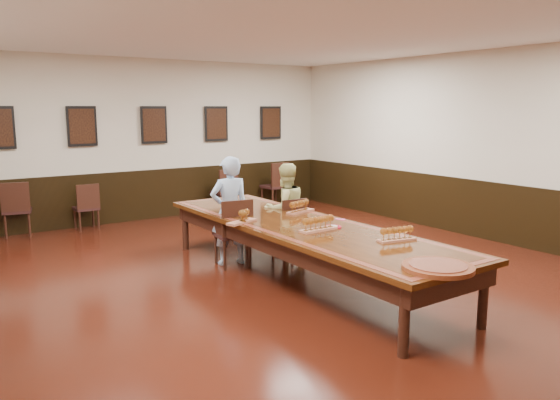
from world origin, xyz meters
TOP-DOWN VIEW (x-y plane):
  - floor at (0.00, 0.00)m, footprint 8.00×10.00m
  - ceiling at (0.00, 0.00)m, footprint 8.00×10.00m
  - wall_back at (0.00, 5.01)m, footprint 8.00×0.02m
  - wall_right at (4.01, 0.00)m, footprint 0.02×10.00m
  - chair_man at (-0.41, 1.10)m, footprint 0.53×0.57m
  - chair_woman at (0.56, 1.09)m, footprint 0.46×0.50m
  - spare_chair_a at (-2.62, 4.84)m, footprint 0.56×0.59m
  - spare_chair_b at (-1.48, 4.68)m, footprint 0.41×0.45m
  - spare_chair_c at (1.40, 4.65)m, footprint 0.46×0.50m
  - spare_chair_d at (2.67, 4.61)m, footprint 0.52×0.56m
  - person_man at (-0.39, 1.21)m, footprint 0.62×0.46m
  - person_woman at (0.57, 1.19)m, footprint 0.75×0.61m
  - pink_phone at (0.60, -0.06)m, footprint 0.12×0.14m
  - wainscoting at (0.00, 0.00)m, footprint 8.00×10.00m
  - conference_table at (0.00, 0.00)m, footprint 1.40×5.00m
  - posters at (0.00, 4.94)m, footprint 6.14×0.04m
  - flight_a at (-0.58, 0.51)m, footprint 0.48×0.27m
  - flight_b at (0.46, 0.65)m, footprint 0.50×0.27m
  - flight_c at (-0.07, -0.43)m, footprint 0.50×0.16m
  - flight_d at (0.34, -1.33)m, footprint 0.47×0.23m
  - red_plate_grp at (0.20, -0.39)m, footprint 0.22×0.22m
  - carved_platter at (-0.16, -2.32)m, footprint 0.76×0.76m

SIDE VIEW (x-z plane):
  - floor at x=0.00m, z-range -0.02..0.00m
  - spare_chair_b at x=-1.48m, z-range 0.00..0.87m
  - chair_woman at x=0.56m, z-range 0.00..0.90m
  - spare_chair_c at x=1.40m, z-range 0.00..0.96m
  - spare_chair_a at x=-2.62m, z-range 0.00..0.98m
  - chair_man at x=-0.41m, z-range 0.00..0.98m
  - wainscoting at x=0.00m, z-range 0.00..1.00m
  - spare_chair_d at x=2.67m, z-range 0.00..1.03m
  - conference_table at x=0.00m, z-range 0.23..0.99m
  - person_woman at x=0.57m, z-range 0.00..1.41m
  - pink_phone at x=0.60m, z-range 0.75..0.76m
  - red_plate_grp at x=0.20m, z-range 0.75..0.78m
  - carved_platter at x=-0.16m, z-range 0.75..0.80m
  - person_man at x=-0.39m, z-range 0.00..1.57m
  - flight_d at x=0.34m, z-range 0.74..0.91m
  - flight_a at x=-0.58m, z-range 0.74..0.92m
  - flight_b at x=0.46m, z-range 0.74..0.92m
  - flight_c at x=-0.07m, z-range 0.74..0.93m
  - wall_back at x=0.00m, z-range 0.00..3.20m
  - wall_right at x=4.01m, z-range 0.00..3.20m
  - posters at x=0.00m, z-range 1.53..2.27m
  - ceiling at x=0.00m, z-range 3.20..3.22m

